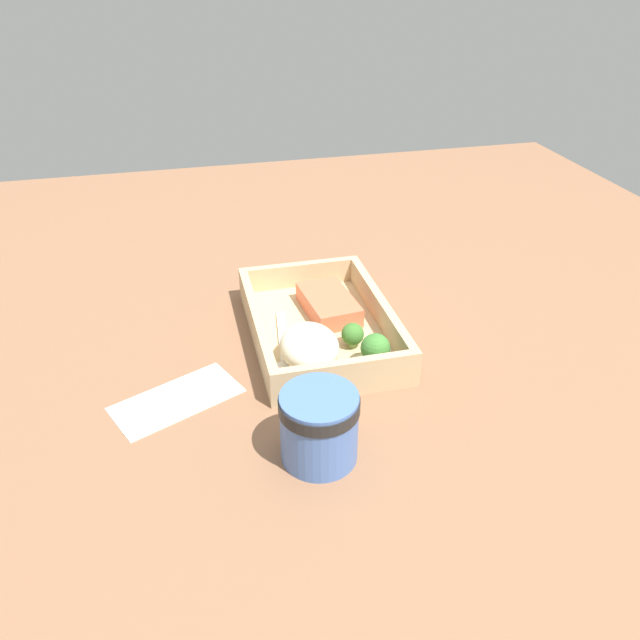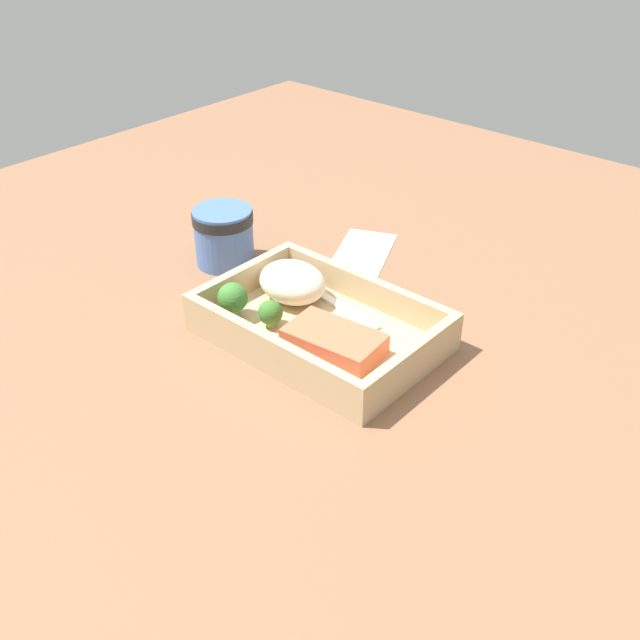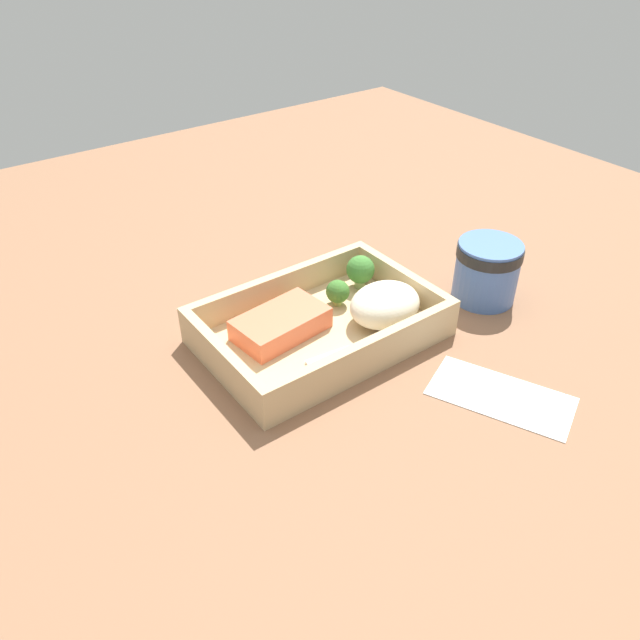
# 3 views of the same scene
# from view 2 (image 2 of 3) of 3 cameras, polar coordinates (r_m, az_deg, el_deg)

# --- Properties ---
(ground_plane) EXTENTS (1.60, 1.60, 0.02)m
(ground_plane) POSITION_cam_2_polar(r_m,az_deg,el_deg) (0.91, -0.00, -1.95)
(ground_plane) COLOR brown
(takeout_tray) EXTENTS (0.28, 0.19, 0.01)m
(takeout_tray) POSITION_cam_2_polar(r_m,az_deg,el_deg) (0.90, -0.00, -1.12)
(takeout_tray) COLOR tan
(takeout_tray) RESTS_ON ground_plane
(tray_rim) EXTENTS (0.28, 0.19, 0.04)m
(tray_rim) POSITION_cam_2_polar(r_m,az_deg,el_deg) (0.89, -0.00, 0.20)
(tray_rim) COLOR tan
(tray_rim) RESTS_ON takeout_tray
(salmon_fillet) EXTENTS (0.12, 0.08, 0.03)m
(salmon_fillet) POSITION_cam_2_polar(r_m,az_deg,el_deg) (0.86, 1.07, -1.70)
(salmon_fillet) COLOR #E26947
(salmon_fillet) RESTS_ON takeout_tray
(mashed_potatoes) EXTENTS (0.09, 0.07, 0.05)m
(mashed_potatoes) POSITION_cam_2_polar(r_m,az_deg,el_deg) (0.95, -2.11, 2.90)
(mashed_potatoes) COLOR #F0E4C4
(mashed_potatoes) RESTS_ON takeout_tray
(broccoli_floret_1) EXTENTS (0.04, 0.04, 0.05)m
(broccoli_floret_1) POSITION_cam_2_polar(r_m,az_deg,el_deg) (0.92, -6.67, 1.64)
(broccoli_floret_1) COLOR #86A25F
(broccoli_floret_1) RESTS_ON takeout_tray
(broccoli_floret_2) EXTENTS (0.03, 0.03, 0.03)m
(broccoli_floret_2) POSITION_cam_2_polar(r_m,az_deg,el_deg) (0.90, -3.80, 0.54)
(broccoli_floret_2) COLOR #87A85A
(broccoli_floret_2) RESTS_ON takeout_tray
(fork) EXTENTS (0.16, 0.04, 0.00)m
(fork) POSITION_cam_2_polar(r_m,az_deg,el_deg) (0.96, 0.63, 1.60)
(fork) COLOR white
(fork) RESTS_ON takeout_tray
(paper_cup) EXTENTS (0.08, 0.08, 0.08)m
(paper_cup) POSITION_cam_2_polar(r_m,az_deg,el_deg) (1.06, -7.35, 6.55)
(paper_cup) COLOR #496FB8
(paper_cup) RESTS_ON ground_plane
(receipt_slip) EXTENTS (0.13, 0.17, 0.00)m
(receipt_slip) POSITION_cam_2_polar(r_m,az_deg,el_deg) (1.09, 3.20, 5.03)
(receipt_slip) COLOR white
(receipt_slip) RESTS_ON ground_plane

